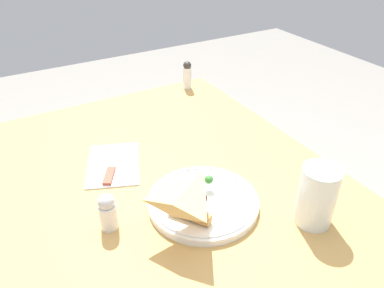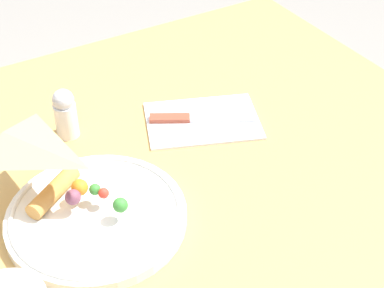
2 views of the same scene
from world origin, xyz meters
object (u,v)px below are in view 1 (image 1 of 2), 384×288
Objects in this scene: pepper_shaker at (187,75)px; milk_glass at (316,199)px; butter_knife at (113,165)px; napkin_folded at (113,164)px; plate_pizza at (203,200)px; dining_table at (168,227)px; salt_shaker at (108,212)px.

milk_glass is at bearing 172.18° from pepper_shaker.
butter_knife is at bearing 37.71° from milk_glass.
napkin_folded is 2.18× the size of pepper_shaker.
dining_table is at bearing 28.02° from plate_pizza.
salt_shaker is at bearing 79.09° from plate_pizza.
plate_pizza is at bearing -151.98° from dining_table.
napkin_folded reaches higher than dining_table.
plate_pizza is at bearing 154.10° from pepper_shaker.
salt_shaker is at bearing 108.05° from dining_table.
milk_glass is at bearing -112.61° from butter_knife.
milk_glass is 0.61× the size of napkin_folded.
milk_glass is 1.56× the size of salt_shaker.
salt_shaker is (-0.05, 0.15, 0.16)m from dining_table.
salt_shaker is (0.19, 0.37, -0.02)m from milk_glass.
napkin_folded is (0.24, 0.12, -0.01)m from plate_pizza.
dining_table is 0.37m from milk_glass.
plate_pizza is 2.87× the size of salt_shaker.
butter_knife reaches higher than dining_table.
milk_glass reaches higher than napkin_folded.
milk_glass is at bearing -130.86° from plate_pizza.
plate_pizza reaches higher than napkin_folded.
pepper_shaker is at bearing -25.90° from plate_pizza.
plate_pizza is 1.11× the size of napkin_folded.
pepper_shaker is (0.70, -0.10, -0.01)m from milk_glass.
dining_table is at bearing 146.01° from pepper_shaker.
salt_shaker reaches higher than butter_knife.
butter_knife is 0.21m from salt_shaker.
dining_table is at bearing -122.72° from butter_knife.
pepper_shaker is (0.32, -0.39, 0.04)m from butter_knife.
milk_glass reaches higher than butter_knife.
salt_shaker is (-0.19, 0.07, 0.03)m from butter_knife.
pepper_shaker is at bearing -42.01° from salt_shaker.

